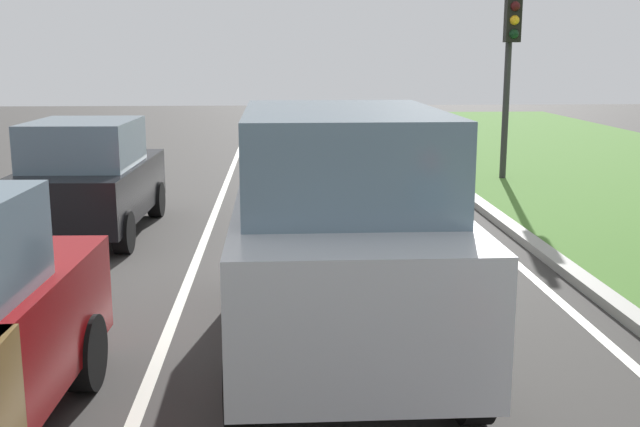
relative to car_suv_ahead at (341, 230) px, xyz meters
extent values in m
plane|color=#383533|center=(-0.99, 5.33, -1.17)|extent=(60.00, 60.00, 0.00)
cube|color=silver|center=(-1.69, 5.33, -1.16)|extent=(0.12, 32.00, 0.01)
cube|color=silver|center=(2.61, 5.33, -1.16)|extent=(0.12, 32.00, 0.01)
cube|color=#9E9B93|center=(3.11, 5.33, -1.11)|extent=(0.24, 48.00, 0.12)
cube|color=#B7BABF|center=(0.00, 0.04, -0.24)|extent=(1.92, 4.51, 1.10)
cube|color=slate|center=(0.00, -0.11, 0.71)|extent=(1.71, 2.71, 0.80)
cylinder|color=black|center=(-0.88, 1.57, -0.79)|extent=(0.22, 0.76, 0.76)
cylinder|color=black|center=(0.87, 1.58, -0.79)|extent=(0.22, 0.76, 0.76)
cylinder|color=black|center=(-0.87, -1.49, -0.79)|extent=(0.22, 0.76, 0.76)
cylinder|color=black|center=(0.88, -1.48, -0.79)|extent=(0.22, 0.76, 0.76)
cylinder|color=black|center=(-2.19, -0.75, -0.85)|extent=(0.24, 0.65, 0.64)
cube|color=black|center=(-3.46, 5.05, -0.47)|extent=(1.74, 3.74, 0.80)
cube|color=slate|center=(-3.47, 4.80, 0.27)|extent=(1.53, 1.94, 0.68)
cylinder|color=black|center=(-4.18, 6.33, -0.87)|extent=(0.24, 0.61, 0.60)
cylinder|color=black|center=(-2.67, 6.28, -0.87)|extent=(0.24, 0.61, 0.60)
cylinder|color=black|center=(-4.25, 3.81, -0.87)|extent=(0.24, 0.61, 0.60)
cylinder|color=black|center=(-2.74, 3.77, -0.87)|extent=(0.24, 0.61, 0.60)
cylinder|color=#2D2D2D|center=(4.39, 9.76, 0.97)|extent=(0.14, 0.14, 4.26)
cube|color=black|center=(4.39, 9.56, 2.27)|extent=(0.32, 0.24, 0.90)
sphere|color=#3F0F0F|center=(4.39, 9.43, 2.55)|extent=(0.20, 0.20, 0.20)
sphere|color=#F2AD19|center=(4.39, 9.43, 2.27)|extent=(0.20, 0.20, 0.20)
sphere|color=black|center=(4.39, 9.43, 1.99)|extent=(0.20, 0.20, 0.20)
camera|label=1|loc=(-0.57, -6.90, 1.59)|focal=43.40mm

